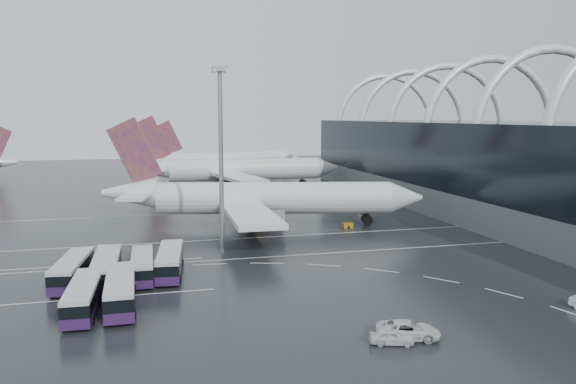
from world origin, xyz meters
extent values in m
plane|color=black|center=(0.00, 0.00, 0.00)|extent=(420.00, 420.00, 0.00)
cube|color=#545659|center=(62.00, 20.00, 3.00)|extent=(42.00, 160.00, 6.00)
cube|color=black|center=(62.00, 20.00, 13.00)|extent=(42.00, 160.00, 14.00)
torus|color=white|center=(58.00, 9.00, 18.00)|extent=(33.80, 1.80, 33.80)
torus|color=white|center=(58.00, 28.00, 18.00)|extent=(33.80, 1.80, 33.80)
torus|color=white|center=(58.00, 47.00, 18.00)|extent=(33.80, 1.80, 33.80)
torus|color=white|center=(58.00, 66.00, 18.00)|extent=(33.80, 1.80, 33.80)
torus|color=white|center=(58.00, 85.00, 18.00)|extent=(33.80, 1.80, 33.80)
cube|color=silver|center=(0.00, -2.00, 0.01)|extent=(120.00, 0.25, 0.01)
cube|color=silver|center=(0.00, 12.00, 0.01)|extent=(120.00, 0.25, 0.01)
cube|color=silver|center=(0.00, 40.00, 0.01)|extent=(120.00, 0.25, 0.01)
cube|color=silver|center=(-24.00, -16.00, 0.01)|extent=(28.00, 0.25, 0.01)
cube|color=silver|center=(-24.00, 0.00, 0.01)|extent=(28.00, 0.25, 0.01)
cylinder|color=white|center=(6.51, 21.85, 5.51)|extent=(45.35, 16.36, 6.26)
cone|color=white|center=(31.63, 15.98, 5.51)|extent=(7.74, 7.57, 6.26)
cone|color=white|center=(-20.71, 28.21, 6.59)|extent=(11.94, 8.56, 6.26)
cube|color=#4F1763|center=(-19.66, 27.96, 14.58)|extent=(10.28, 3.00, 13.28)
cube|color=white|center=(-18.61, 27.72, 6.59)|extent=(9.16, 20.04, 0.54)
cube|color=white|center=(-0.77, 9.68, 4.86)|extent=(8.10, 27.15, 0.86)
cube|color=white|center=(5.37, 35.98, 4.86)|extent=(18.32, 27.66, 0.86)
cylinder|color=slate|center=(3.24, 12.63, 2.92)|extent=(6.62, 4.93, 3.67)
cylinder|color=slate|center=(7.67, 31.56, 2.92)|extent=(6.62, 4.93, 3.67)
cube|color=black|center=(2.30, 22.83, 1.19)|extent=(14.19, 9.68, 2.38)
cylinder|color=white|center=(11.10, 80.39, 5.61)|extent=(44.51, 7.51, 6.38)
cone|color=white|center=(36.58, 79.75, 5.61)|extent=(6.76, 6.55, 6.38)
cone|color=white|center=(-16.57, 81.09, 6.71)|extent=(11.16, 6.66, 6.38)
cube|color=#4F1763|center=(-15.47, 81.07, 14.85)|extent=(10.61, 0.93, 13.53)
cube|color=white|center=(-14.37, 81.04, 6.71)|extent=(5.45, 19.92, 0.55)
cube|color=white|center=(6.36, 66.75, 4.95)|extent=(12.61, 28.45, 0.88)
cube|color=white|center=(7.05, 94.25, 4.95)|extent=(13.89, 28.54, 0.88)
cylinder|color=slate|center=(9.75, 70.52, 2.97)|extent=(6.14, 3.89, 3.74)
cylinder|color=slate|center=(10.26, 90.32, 2.97)|extent=(6.14, 3.89, 3.74)
cube|color=black|center=(6.70, 80.50, 1.21)|extent=(13.38, 7.37, 2.42)
cylinder|color=white|center=(14.51, 124.33, 5.18)|extent=(39.88, 9.96, 5.89)
cone|color=white|center=(37.18, 126.70, 5.18)|extent=(6.67, 6.49, 5.89)
cone|color=white|center=(-10.17, 121.75, 6.19)|extent=(10.71, 6.91, 5.89)
cube|color=#4F1763|center=(-9.16, 121.85, 13.71)|extent=(9.79, 1.62, 12.48)
cube|color=white|center=(-8.15, 121.96, 6.19)|extent=(6.45, 18.65, 0.51)
cube|color=white|center=(11.79, 111.28, 4.57)|extent=(14.59, 26.34, 0.81)
cube|color=white|center=(9.15, 136.53, 4.57)|extent=(9.74, 25.99, 0.81)
cylinder|color=slate|center=(14.45, 115.13, 2.74)|extent=(5.91, 4.01, 3.45)
cylinder|color=slate|center=(12.55, 133.31, 2.74)|extent=(5.91, 4.01, 3.45)
cube|color=black|center=(10.47, 123.91, 1.12)|extent=(12.80, 7.73, 2.23)
cone|color=white|center=(-64.98, 126.32, 5.69)|extent=(9.47, 5.66, 5.41)
cube|color=#2C143F|center=(-27.36, -9.07, 0.91)|extent=(4.43, 13.46, 1.12)
cube|color=black|center=(-27.36, -9.07, 2.13)|extent=(4.46, 13.21, 1.32)
cube|color=#BBBBC0|center=(-27.36, -9.07, 3.02)|extent=(4.43, 13.46, 0.46)
cylinder|color=black|center=(-26.43, -13.43, 0.51)|extent=(0.47, 1.05, 1.02)
cylinder|color=black|center=(-29.25, -13.11, 0.51)|extent=(0.47, 1.05, 1.02)
cylinder|color=black|center=(-25.47, -5.03, 0.51)|extent=(0.47, 1.05, 1.02)
cylinder|color=black|center=(-28.28, -4.71, 0.51)|extent=(0.47, 1.05, 1.02)
cube|color=#2C143F|center=(-23.12, -9.63, 0.97)|extent=(3.33, 14.06, 1.19)
cube|color=black|center=(-23.12, -9.63, 2.26)|extent=(3.39, 13.78, 1.40)
cube|color=#BBBBC0|center=(-23.12, -9.63, 3.21)|extent=(3.33, 14.06, 0.49)
cylinder|color=black|center=(-21.68, -14.14, 0.54)|extent=(0.39, 1.08, 1.08)
cylinder|color=black|center=(-24.69, -14.09, 0.54)|extent=(0.39, 1.08, 1.08)
cylinder|color=black|center=(-21.55, -5.17, 0.54)|extent=(0.39, 1.08, 1.08)
cylinder|color=black|center=(-24.56, -5.13, 0.54)|extent=(0.39, 1.08, 1.08)
cube|color=#2C143F|center=(-18.63, -8.70, 0.86)|extent=(2.91, 12.50, 1.06)
cube|color=black|center=(-18.63, -8.70, 2.01)|extent=(2.96, 12.25, 1.25)
cube|color=#BBBBC0|center=(-18.63, -8.70, 2.85)|extent=(2.91, 12.50, 0.43)
cylinder|color=black|center=(-17.34, -12.70, 0.48)|extent=(0.35, 0.96, 0.96)
cylinder|color=black|center=(-20.01, -12.68, 0.48)|extent=(0.35, 0.96, 0.96)
cylinder|color=black|center=(-17.26, -4.72, 0.48)|extent=(0.35, 0.96, 0.96)
cylinder|color=black|center=(-19.93, -4.69, 0.48)|extent=(0.35, 0.96, 0.96)
cube|color=#2C143F|center=(-14.98, -7.84, 0.94)|extent=(4.39, 13.77, 1.14)
cube|color=black|center=(-14.98, -7.84, 2.19)|extent=(4.42, 13.50, 1.35)
cube|color=#BBBBC0|center=(-14.98, -7.84, 3.10)|extent=(4.39, 13.77, 0.47)
cylinder|color=black|center=(-13.99, -12.30, 0.52)|extent=(0.47, 1.07, 1.04)
cylinder|color=black|center=(-16.87, -12.00, 0.52)|extent=(0.47, 1.07, 1.04)
cylinder|color=black|center=(-13.10, -3.69, 0.52)|extent=(0.47, 1.07, 1.04)
cylinder|color=black|center=(-15.98, -3.39, 0.52)|extent=(0.47, 1.07, 1.04)
cube|color=#2C143F|center=(-24.88, -20.57, 0.90)|extent=(3.40, 13.17, 1.11)
cube|color=black|center=(-24.88, -20.57, 2.11)|extent=(3.44, 12.91, 1.31)
cube|color=#BBBBC0|center=(-24.88, -20.57, 2.99)|extent=(3.40, 13.17, 0.45)
cylinder|color=black|center=(-23.64, -24.80, 0.50)|extent=(0.39, 1.02, 1.01)
cylinder|color=black|center=(-26.44, -24.69, 0.50)|extent=(0.39, 1.02, 1.01)
cylinder|color=black|center=(-23.33, -16.44, 0.50)|extent=(0.39, 1.02, 1.01)
cylinder|color=black|center=(-26.13, -16.34, 0.50)|extent=(0.39, 1.02, 1.01)
cube|color=#2C143F|center=(-21.01, -19.74, 0.96)|extent=(3.27, 13.89, 1.17)
cube|color=black|center=(-21.01, -19.74, 2.24)|extent=(3.33, 13.62, 1.39)
cube|color=#BBBBC0|center=(-21.01, -19.74, 3.17)|extent=(3.27, 13.89, 0.48)
cylinder|color=black|center=(-19.47, -24.15, 0.53)|extent=(0.39, 1.07, 1.07)
cylinder|color=black|center=(-22.43, -24.19, 0.53)|extent=(0.39, 1.07, 1.07)
cylinder|color=black|center=(-19.58, -15.29, 0.53)|extent=(0.39, 1.07, 1.07)
cylinder|color=black|center=(-22.55, -15.33, 0.53)|extent=(0.39, 1.07, 1.07)
imported|color=silver|center=(6.31, -36.31, 0.86)|extent=(6.77, 4.76, 1.72)
imported|color=silver|center=(4.20, -37.22, 0.71)|extent=(4.51, 2.88, 1.43)
cylinder|color=gray|center=(-6.28, 3.48, 14.12)|extent=(0.71, 0.71, 28.24)
cube|color=gray|center=(-6.28, 3.48, 28.55)|extent=(2.22, 2.22, 0.81)
cube|color=white|center=(-6.28, 3.48, 28.24)|extent=(2.02, 2.02, 0.40)
cube|color=#A96D16|center=(19.69, 16.23, 0.51)|extent=(1.88, 1.11, 1.03)
cube|color=slate|center=(28.88, 31.74, 0.68)|extent=(2.51, 1.48, 1.37)
cube|color=#A96D16|center=(3.79, 22.93, 0.60)|extent=(2.20, 1.30, 1.20)
camera|label=1|loc=(-17.89, -83.79, 21.40)|focal=35.00mm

